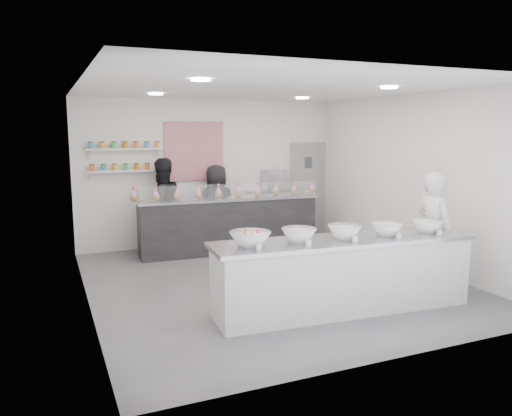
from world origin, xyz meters
The scene contains 26 objects.
floor centered at (0.00, 0.00, 0.00)m, with size 6.00×6.00×0.00m, color #515156.
ceiling centered at (0.00, 0.00, 3.00)m, with size 6.00×6.00×0.00m, color white.
back_wall centered at (0.00, 3.00, 1.50)m, with size 5.50×5.50×0.00m, color white.
left_wall centered at (-2.75, 0.00, 1.50)m, with size 6.00×6.00×0.00m, color white.
right_wall centered at (2.75, 0.00, 1.50)m, with size 6.00×6.00×0.00m, color white.
back_door centered at (2.30, 2.97, 1.05)m, with size 0.88×0.04×2.10m, color gray.
pattern_panel centered at (-0.35, 2.98, 1.95)m, with size 1.25×0.03×1.20m, color #A10021.
jar_shelf_lower centered at (-1.75, 2.90, 1.60)m, with size 1.45×0.22×0.04m, color silver.
jar_shelf_upper centered at (-1.75, 2.90, 2.02)m, with size 1.45×0.22×0.04m, color silver.
preserve_jars centered at (-1.75, 2.88, 1.88)m, with size 1.45×0.10×0.56m, color orange, non-canonical shape.
downlight_0 centered at (-1.40, -1.00, 2.98)m, with size 0.24×0.24×0.02m, color white.
downlight_1 centered at (1.40, -1.00, 2.98)m, with size 0.24×0.24×0.02m, color white.
downlight_2 centered at (-1.40, 1.60, 2.98)m, with size 0.24×0.24×0.02m, color white.
downlight_3 centered at (1.40, 1.60, 2.98)m, with size 0.24×0.24×0.02m, color white.
prep_counter centered at (0.36, -1.54, 0.49)m, with size 3.57×0.81×0.97m, color beige.
back_bar centered at (0.06, 2.08, 0.54)m, with size 3.51×0.64×1.09m, color black.
sneeze_guard centered at (0.05, 1.77, 1.24)m, with size 3.46×0.01×0.30m, color white.
espresso_ledge centered at (1.55, 2.78, 0.55)m, with size 1.47×0.47×1.09m, color beige.
espresso_machine centered at (1.41, 2.78, 1.30)m, with size 0.54×0.37×0.41m, color #93969E.
cup_stacks centered at (1.35, 2.78, 1.28)m, with size 0.24×0.24×0.37m, color tan, non-canonical shape.
prep_bowls centered at (0.36, -1.54, 1.06)m, with size 3.05×0.55×0.18m, color white, non-canonical shape.
label_cards centered at (0.40, -2.09, 1.01)m, with size 2.66×0.04×0.07m, color white, non-canonical shape.
cookie_bags centered at (0.06, 2.08, 1.22)m, with size 3.74×0.14×0.26m, color #EA72CD, non-canonical shape.
woman_prep centered at (2.06, -1.34, 0.89)m, with size 0.65×0.43×1.78m, color white.
staff_left centered at (-1.13, 2.60, 0.92)m, with size 0.90×0.70×1.84m, color black.
staff_right centered at (-0.01, 2.60, 0.85)m, with size 0.83×0.54×1.69m, color black.
Camera 1 is at (-3.22, -6.96, 2.38)m, focal length 35.00 mm.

